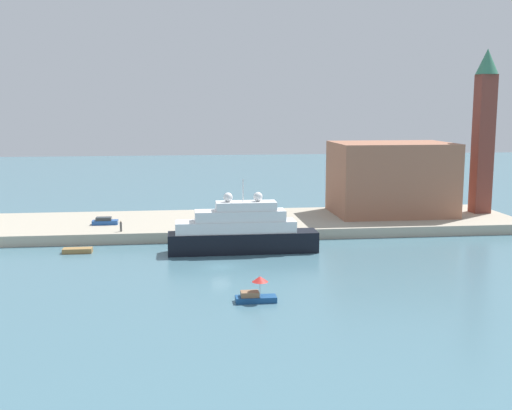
% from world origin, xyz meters
% --- Properties ---
extents(ground, '(400.00, 400.00, 0.00)m').
position_xyz_m(ground, '(0.00, 0.00, 0.00)').
color(ground, slate).
extents(quay_dock, '(110.00, 22.32, 1.74)m').
position_xyz_m(quay_dock, '(0.00, 27.16, 0.87)').
color(quay_dock, '#ADA38E').
rests_on(quay_dock, ground).
extents(large_yacht, '(22.42, 4.27, 11.07)m').
position_xyz_m(large_yacht, '(3.64, 8.49, 3.13)').
color(large_yacht, black).
rests_on(large_yacht, ground).
extents(small_motorboat, '(4.61, 1.81, 2.94)m').
position_xyz_m(small_motorboat, '(2.89, -16.06, 0.98)').
color(small_motorboat, navy).
rests_on(small_motorboat, ground).
extents(work_barge, '(4.29, 1.78, 0.73)m').
position_xyz_m(work_barge, '(-20.80, 11.00, 0.36)').
color(work_barge, olive).
rests_on(work_barge, ground).
extents(harbor_building, '(21.44, 15.09, 13.35)m').
position_xyz_m(harbor_building, '(33.84, 29.50, 8.41)').
color(harbor_building, '#9E664C').
rests_on(harbor_building, quay_dock).
extents(bell_tower, '(4.13, 4.13, 30.44)m').
position_xyz_m(bell_tower, '(51.16, 28.80, 18.18)').
color(bell_tower, brown).
rests_on(bell_tower, quay_dock).
extents(parked_car, '(4.31, 1.80, 1.25)m').
position_xyz_m(parked_car, '(-18.28, 24.60, 2.28)').
color(parked_car, '#1E4C99').
rests_on(parked_car, quay_dock).
extents(person_figure, '(0.36, 0.36, 1.75)m').
position_xyz_m(person_figure, '(-14.96, 18.03, 2.55)').
color(person_figure, '#4C4C4C').
rests_on(person_figure, quay_dock).
extents(mooring_bollard, '(0.45, 0.45, 0.74)m').
position_xyz_m(mooring_bollard, '(3.15, 16.99, 2.11)').
color(mooring_bollard, black).
rests_on(mooring_bollard, quay_dock).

